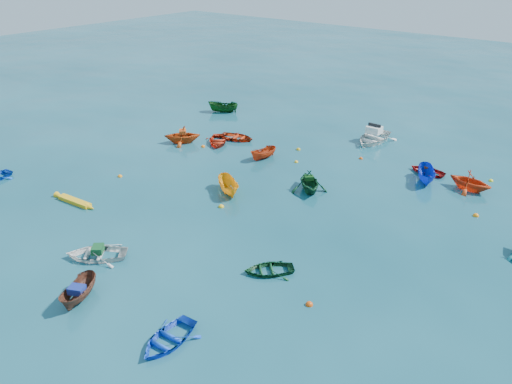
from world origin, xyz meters
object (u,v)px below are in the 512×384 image
Objects in this scene: dinghy_white_near at (97,257)px; kayak_yellow at (75,203)px; motorboat_white at (373,141)px; dinghy_blue_se at (168,342)px.

dinghy_white_near is 0.94× the size of kayak_yellow.
motorboat_white reaches higher than kayak_yellow.
motorboat_white reaches higher than dinghy_blue_se.
dinghy_white_near reaches higher than kayak_yellow.
dinghy_white_near is at bearing -119.86° from kayak_yellow.
dinghy_blue_se is at bearing -80.58° from motorboat_white.
motorboat_white is at bearing 92.97° from dinghy_blue_se.
dinghy_white_near reaches higher than dinghy_blue_se.
dinghy_white_near is 0.74× the size of motorboat_white.
dinghy_white_near is 1.11× the size of dinghy_blue_se.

